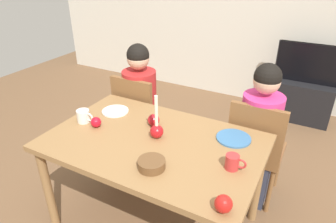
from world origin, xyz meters
name	(u,v)px	position (x,y,z in m)	size (l,w,h in m)	color
ground_plane	(156,222)	(0.00, 0.00, 0.00)	(7.68, 7.68, 0.00)	brown
back_wall	(259,2)	(0.00, 2.60, 1.30)	(6.40, 0.10, 2.60)	beige
dining_table	(154,151)	(0.00, 0.00, 0.67)	(1.40, 0.90, 0.75)	olive
chair_left	(139,115)	(-0.52, 0.61, 0.51)	(0.40, 0.40, 0.90)	brown
chair_right	(256,147)	(0.55, 0.61, 0.51)	(0.40, 0.40, 0.90)	brown
person_left_child	(140,108)	(-0.52, 0.64, 0.57)	(0.30, 0.30, 1.17)	#33384C
person_right_child	(258,138)	(0.55, 0.64, 0.57)	(0.30, 0.30, 1.17)	#33384C
tv_stand	(303,100)	(0.76, 2.30, 0.24)	(0.64, 0.40, 0.48)	black
tv	(312,64)	(0.76, 2.30, 0.71)	(0.79, 0.05, 0.46)	black
candle_centerpiece	(157,129)	(0.00, 0.04, 0.81)	(0.09, 0.09, 0.30)	red
plate_left	(115,111)	(-0.46, 0.21, 0.76)	(0.20, 0.20, 0.01)	white
plate_right	(234,138)	(0.46, 0.26, 0.76)	(0.23, 0.23, 0.01)	teal
mug_left	(84,116)	(-0.57, -0.03, 0.80)	(0.13, 0.09, 0.09)	silver
mug_right	(233,162)	(0.54, -0.04, 0.79)	(0.12, 0.08, 0.09)	#B72D2D
bowl_walnuts	(152,164)	(0.14, -0.25, 0.78)	(0.16, 0.16, 0.05)	brown
apple_near_candle	(96,122)	(-0.44, -0.04, 0.79)	(0.07, 0.07, 0.07)	red
apple_by_left_plate	(154,120)	(-0.10, 0.17, 0.79)	(0.08, 0.08, 0.08)	#B2151E
apple_by_right_mug	(223,204)	(0.60, -0.37, 0.79)	(0.09, 0.09, 0.09)	red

